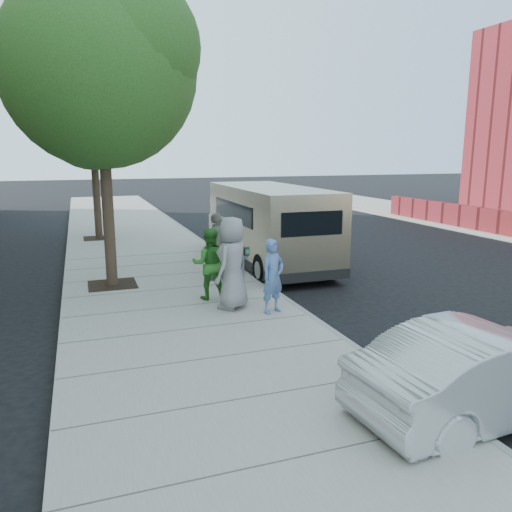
% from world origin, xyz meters
% --- Properties ---
extents(ground, '(120.00, 120.00, 0.00)m').
position_xyz_m(ground, '(0.00, 0.00, 0.00)').
color(ground, black).
rests_on(ground, ground).
extents(sidewalk, '(5.00, 60.00, 0.15)m').
position_xyz_m(sidewalk, '(-1.00, 0.00, 0.07)').
color(sidewalk, gray).
rests_on(sidewalk, ground).
extents(curb_face, '(0.12, 60.00, 0.16)m').
position_xyz_m(curb_face, '(1.44, 0.00, 0.07)').
color(curb_face, gray).
rests_on(curb_face, ground).
extents(tree_near, '(4.62, 4.60, 7.53)m').
position_xyz_m(tree_near, '(-2.25, 2.40, 5.55)').
color(tree_near, black).
rests_on(tree_near, sidewalk).
extents(tree_far, '(3.92, 3.80, 6.49)m').
position_xyz_m(tree_far, '(-2.25, 10.00, 4.88)').
color(tree_far, black).
rests_on(tree_far, sidewalk).
extents(parking_meter, '(0.27, 0.12, 1.29)m').
position_xyz_m(parking_meter, '(0.38, -0.27, 1.08)').
color(parking_meter, gray).
rests_on(parking_meter, sidewalk).
extents(van, '(2.30, 6.67, 2.46)m').
position_xyz_m(van, '(2.53, 3.81, 1.30)').
color(van, tan).
rests_on(van, ground).
extents(sedan, '(4.00, 1.66, 1.29)m').
position_xyz_m(sedan, '(2.00, -5.77, 0.64)').
color(sedan, '#B5B9BC').
rests_on(sedan, ground).
extents(person_officer, '(0.68, 0.58, 1.58)m').
position_xyz_m(person_officer, '(0.77, -1.08, 0.94)').
color(person_officer, '#5174AD').
rests_on(person_officer, sidewalk).
extents(person_green_shirt, '(0.94, 0.81, 1.65)m').
position_xyz_m(person_green_shirt, '(-0.24, 0.36, 0.98)').
color(person_green_shirt, '#327E29').
rests_on(person_green_shirt, sidewalk).
extents(person_gray_shirt, '(1.14, 1.14, 2.00)m').
position_xyz_m(person_gray_shirt, '(0.06, -0.50, 1.15)').
color(person_gray_shirt, gray).
rests_on(person_gray_shirt, sidewalk).
extents(person_striped_polo, '(1.10, 0.98, 1.79)m').
position_xyz_m(person_striped_polo, '(0.41, 2.01, 1.05)').
color(person_striped_polo, gray).
rests_on(person_striped_polo, sidewalk).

